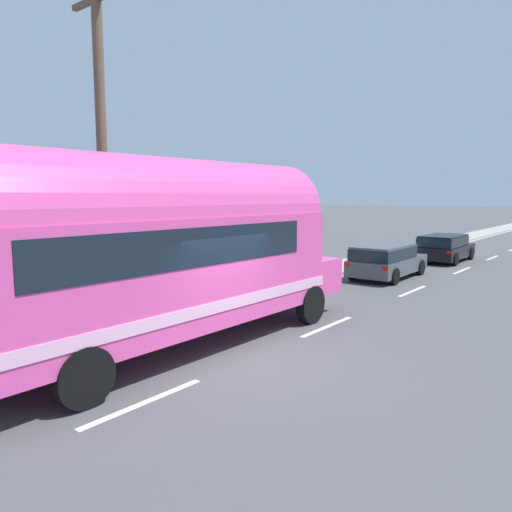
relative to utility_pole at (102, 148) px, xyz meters
name	(u,v)px	position (x,y,z in m)	size (l,w,h in m)	color
ground_plane	(246,360)	(3.86, 0.59, -4.42)	(300.00, 300.00, 0.00)	#4C4C4F
lane_markings	(395,270)	(1.43, 14.00, -4.42)	(3.58, 80.00, 0.01)	silver
sidewalk_slab	(316,273)	(-0.63, 10.59, -4.35)	(2.07, 90.00, 0.15)	#9E9B93
utility_pole	(102,148)	(0.00, 0.00, 0.00)	(1.80, 0.24, 8.50)	brown
painted_bus	(151,246)	(2.12, -0.35, -2.12)	(2.68, 11.06, 4.12)	#EA4C9E
car_lead	(386,259)	(2.00, 11.61, -3.63)	(1.96, 4.35, 1.37)	#474C51
car_second	(444,246)	(2.28, 18.11, -3.63)	(1.99, 4.34, 1.37)	black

